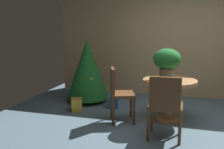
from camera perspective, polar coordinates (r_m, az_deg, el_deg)
The scene contains 9 objects.
ground_plane at distance 4.21m, azimuth 14.48°, elevation -12.04°, with size 6.60×6.60×0.00m, color slate.
back_wall_panel at distance 6.12m, azimuth 15.73°, elevation 7.27°, with size 6.00×0.10×2.60m, color tan.
round_dining_table at distance 4.51m, azimuth 12.53°, elevation -3.51°, with size 0.90×0.90×0.72m.
flower_vase at distance 4.37m, azimuth 12.01°, elevation 2.94°, with size 0.45×0.45×0.53m.
wooden_chair_left_near at distance 4.34m, azimuth 1.44°, elevation -3.75°, with size 0.50×0.52×0.92m.
wooden_chair_near at distance 3.70m, azimuth 11.67°, elevation -6.30°, with size 0.47×0.43×0.93m.
holiday_tree at distance 5.53m, azimuth -5.45°, elevation 1.27°, with size 0.89×0.89×1.35m.
gift_box_gold at distance 5.04m, azimuth -7.79°, elevation -6.64°, with size 0.28×0.30×0.24m.
gift_box_blue at distance 5.21m, azimuth 0.27°, elevation -6.02°, with size 0.24×0.27×0.24m.
Camera 1 is at (0.06, -3.91, 1.57)m, focal length 41.47 mm.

